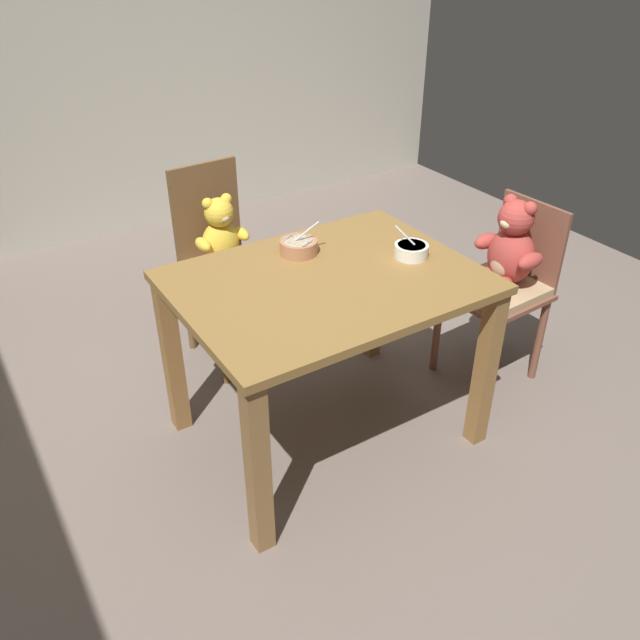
# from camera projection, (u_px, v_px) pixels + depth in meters

# --- Properties ---
(ground_plane) EXTENTS (5.20, 5.20, 0.04)m
(ground_plane) POSITION_uv_depth(u_px,v_px,m) (326.00, 434.00, 2.84)
(ground_plane) COLOR #71645B
(dining_table) EXTENTS (1.12, 0.85, 0.76)m
(dining_table) POSITION_uv_depth(u_px,v_px,m) (327.00, 308.00, 2.50)
(dining_table) COLOR olive
(dining_table) RESTS_ON ground_plane
(teddy_chair_near_right) EXTENTS (0.42, 0.41, 0.89)m
(teddy_chair_near_right) POSITION_uv_depth(u_px,v_px,m) (505.00, 266.00, 2.91)
(teddy_chair_near_right) COLOR brown
(teddy_chair_near_right) RESTS_ON ground_plane
(teddy_chair_far_center) EXTENTS (0.40, 0.44, 0.94)m
(teddy_chair_far_center) POSITION_uv_depth(u_px,v_px,m) (224.00, 254.00, 3.07)
(teddy_chair_far_center) COLOR brown
(teddy_chair_far_center) RESTS_ON ground_plane
(porridge_bowl_terracotta_far_center) EXTENTS (0.16, 0.15, 0.13)m
(porridge_bowl_terracotta_far_center) POSITION_uv_depth(u_px,v_px,m) (299.00, 246.00, 2.59)
(porridge_bowl_terracotta_far_center) COLOR #B17451
(porridge_bowl_terracotta_far_center) RESTS_ON dining_table
(porridge_bowl_white_near_right) EXTENTS (0.13, 0.14, 0.12)m
(porridge_bowl_white_near_right) POSITION_uv_depth(u_px,v_px,m) (411.00, 250.00, 2.56)
(porridge_bowl_white_near_right) COLOR white
(porridge_bowl_white_near_right) RESTS_ON dining_table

